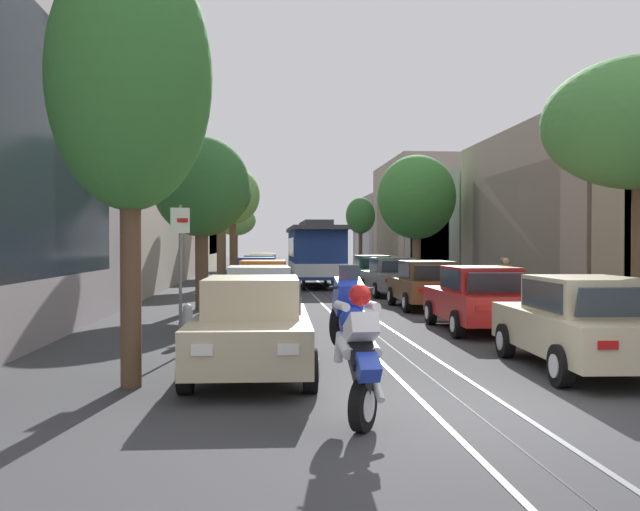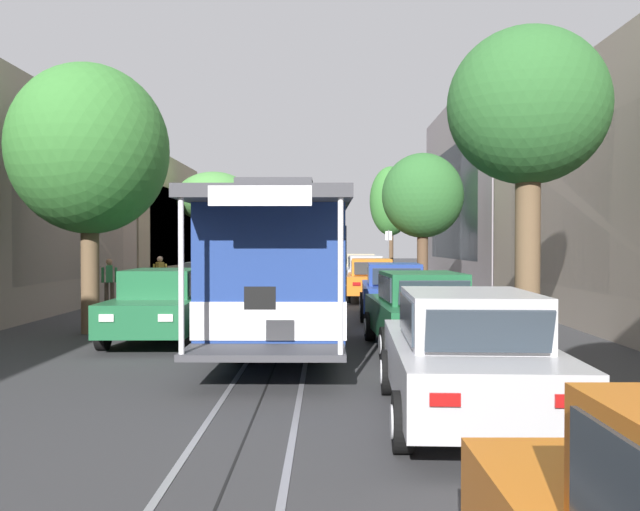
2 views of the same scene
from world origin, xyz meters
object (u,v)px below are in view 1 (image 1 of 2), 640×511
Objects in this scene: parked_car_green_fifth_left at (259,270)px; street_tree_kerb_right_mid at (361,216)px; parked_car_orange_mid_left at (263,284)px; cable_car_trolley at (315,254)px; street_tree_kerb_left_near at (130,79)px; parked_car_beige_near_right at (583,323)px; street_tree_kerb_left_fourth at (233,196)px; parked_car_grey_fourth_right at (391,276)px; street_tree_kerb_left_second at (201,188)px; street_tree_kerb_right_second at (416,198)px; parked_car_silver_sixth_left at (263,267)px; parked_car_brown_mid_right at (426,285)px; parked_car_red_second_right at (479,298)px; pedestrian_on_right_pavement at (503,276)px; street_tree_kerb_left_mid at (221,195)px; street_sign_post at (180,262)px; parked_car_blue_fourth_left at (257,276)px; fire_hydrant at (188,323)px; parked_car_orange_far_left at (262,264)px; parked_car_green_fifth_right at (371,271)px; pedestrian_on_left_pavement at (506,279)px; parked_car_beige_near_left at (252,326)px; street_tree_kerb_left_far at (236,221)px; motorcycle_with_rider at (355,341)px.

street_tree_kerb_right_mid reaches higher than parked_car_green_fifth_left.
cable_car_trolley is (2.63, 11.32, 0.86)m from parked_car_orange_mid_left.
street_tree_kerb_left_near is 43.35m from street_tree_kerb_right_mid.
street_tree_kerb_left_fourth reaches higher than parked_car_beige_near_right.
street_tree_kerb_left_second reaches higher than parked_car_grey_fourth_right.
parked_car_silver_sixth_left is at bearing 133.17° from street_tree_kerb_right_second.
street_tree_kerb_left_near is at bearing -93.76° from parked_car_silver_sixth_left.
parked_car_brown_mid_right is at bearing -89.35° from parked_car_grey_fourth_right.
parked_car_red_second_right is 10.04m from pedestrian_on_right_pavement.
pedestrian_on_right_pavement is (11.32, -10.08, -3.77)m from street_tree_kerb_left_mid.
street_tree_kerb_left_mid is at bearing 91.40° from street_sign_post.
street_tree_kerb_left_fourth reaches higher than street_sign_post.
street_tree_kerb_right_second is at bearing -18.20° from parked_car_green_fifth_left.
street_tree_kerb_right_second is 2.24× the size of street_sign_post.
parked_car_blue_fourth_left is 1.00× the size of parked_car_grey_fourth_right.
parked_car_green_fifth_left is 14.29m from street_tree_kerb_left_fourth.
parked_car_brown_mid_right is 10.07m from fire_hydrant.
parked_car_orange_mid_left is at bearing -89.98° from parked_car_orange_far_left.
street_sign_post is (-6.96, -20.56, 0.98)m from parked_car_green_fifth_right.
parked_car_brown_mid_right is at bearing 52.53° from street_sign_post.
parked_car_red_second_right is at bearing -97.51° from street_tree_kerb_right_second.
street_tree_kerb_left_second reaches higher than parked_car_beige_near_right.
street_tree_kerb_left_near is 19.28m from pedestrian_on_right_pavement.
parked_car_orange_mid_left is 5.26× the size of fire_hydrant.
pedestrian_on_left_pavement is (2.86, 0.39, 0.14)m from parked_car_brown_mid_right.
parked_car_brown_mid_right is (5.53, 11.08, 0.00)m from parked_car_beige_near_left.
street_tree_kerb_left_far is at bearing 90.47° from street_tree_kerb_left_second.
street_tree_kerb_left_mid is at bearing 90.56° from street_tree_kerb_left_second.
street_tree_kerb_left_near reaches higher than parked_car_red_second_right.
parked_car_green_fifth_right is at bearing 104.16° from pedestrian_on_left_pavement.
motorcycle_with_rider is at bearing -86.24° from street_tree_kerb_left_far.
parked_car_beige_near_left is 7.58m from parked_car_red_second_right.
street_tree_kerb_right_mid is at bearing 86.36° from parked_car_red_second_right.
parked_car_orange_far_left is at bearing -79.65° from street_tree_kerb_left_far.
parked_car_red_second_right is at bearing -80.15° from parked_car_orange_far_left.
parked_car_beige_near_left is at bearing -90.30° from parked_car_orange_far_left.
parked_car_beige_near_left is at bearing -89.84° from parked_car_blue_fourth_left.
parked_car_orange_far_left is 11.84m from street_tree_kerb_left_mid.
cable_car_trolley is (4.76, -1.24, -3.03)m from street_tree_kerb_left_mid.
parked_car_orange_mid_left is at bearing -90.03° from parked_car_silver_sixth_left.
parked_car_blue_fourth_left and parked_car_grey_fourth_right have the same top height.
street_tree_kerb_left_fourth is (-7.46, 14.66, 4.74)m from parked_car_green_fifth_right.
parked_car_silver_sixth_left is at bearing 65.60° from street_tree_kerb_left_mid.
street_tree_kerb_left_fourth reaches higher than parked_car_brown_mid_right.
parked_car_silver_sixth_left is 0.78× the size of street_tree_kerb_left_second.
street_sign_post is at bearing -103.05° from street_tree_kerb_right_mid.
street_tree_kerb_left_fourth is at bearing 90.81° from street_sign_post.
cable_car_trolley is 5.50× the size of pedestrian_on_left_pavement.
parked_car_blue_fourth_left is 30.43m from street_tree_kerb_left_far.
parked_car_silver_sixth_left is at bearing 106.28° from parked_car_brown_mid_right.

